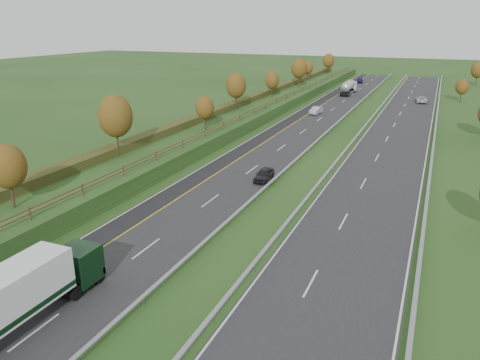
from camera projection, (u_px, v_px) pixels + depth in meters
The scene contains 18 objects.
ground at pixel (337, 140), 74.75m from camera, with size 400.00×400.00×0.00m, color #214217.
near_carriageway at pixel (298, 130), 82.06m from camera, with size 10.50×200.00×0.04m, color #242426.
far_carriageway at pixel (396, 138), 75.98m from camera, with size 10.50×200.00×0.04m, color #242426.
hard_shoulder at pixel (277, 128), 83.45m from camera, with size 3.00×200.00×0.04m, color black.
lane_markings at pixel (334, 133), 79.59m from camera, with size 26.75×200.00×0.01m.
embankment_left at pixel (230, 119), 86.55m from camera, with size 12.00×200.00×2.00m, color #214217.
hedge_left at pixel (220, 110), 86.79m from camera, with size 2.20×180.00×1.10m, color #2C3415.
fence_left at pixel (252, 112), 83.98m from camera, with size 0.12×189.06×1.20m.
median_barrier_near at pixel (330, 129), 79.77m from camera, with size 0.32×200.00×0.71m.
median_barrier_far at pixel (360, 132), 77.89m from camera, with size 0.32×200.00×0.71m.
outer_barrier_far at pixel (434, 138), 73.65m from camera, with size 0.32×200.00×0.71m.
trees_left at pixel (224, 92), 81.76m from camera, with size 6.64×164.30×7.66m.
trees_far at pixel (480, 93), 95.23m from camera, with size 8.45×118.60×7.12m.
road_tanker at pixel (349, 87), 122.97m from camera, with size 2.40×11.22×3.46m.
car_dark_near at pixel (264, 175), 55.44m from camera, with size 1.68×4.18×1.42m, color black.
car_silver_mid at pixel (316, 110), 96.20m from camera, with size 1.57×4.50×1.48m, color #ACADB1.
car_small_far at pixel (360, 81), 146.57m from camera, with size 1.91×4.70×1.36m, color #1A1543.
car_oncoming at pixel (421, 100), 109.87m from camera, with size 2.42×5.24×1.46m, color silver.
Camera 1 is at (22.04, -18.18, 17.81)m, focal length 35.00 mm.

